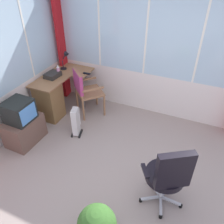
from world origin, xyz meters
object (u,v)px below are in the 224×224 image
object	(u,v)px
desk_lamp	(66,57)
spray_bottle	(58,70)
desk	(50,98)
wooden_armchair	(83,87)
tv_remote	(87,73)
paper_tray	(53,75)
office_chair	(168,174)
space_heater	(76,121)
tv_on_stand	(23,124)

from	to	relation	value
desk_lamp	spray_bottle	xyz separation A→B (m)	(-0.35, -0.02, -0.13)
desk	wooden_armchair	xyz separation A→B (m)	(0.33, -0.58, 0.21)
desk	tv_remote	size ratio (longest dim) A/B	8.21
desk	paper_tray	distance (m)	0.46
spray_bottle	office_chair	size ratio (longest dim) A/B	0.20
desk_lamp	tv_remote	distance (m)	0.56
tv_remote	space_heater	size ratio (longest dim) A/B	0.27
tv_remote	office_chair	xyz separation A→B (m)	(-1.72, -2.05, -0.17)
space_heater	office_chair	bearing A→B (deg)	-114.05
tv_remote	desk_lamp	bearing A→B (deg)	78.45
desk_lamp	office_chair	xyz separation A→B (m)	(-1.80, -2.56, -0.39)
paper_tray	office_chair	world-z (taller)	office_chair
desk_lamp	office_chair	size ratio (longest dim) A/B	0.34
office_chair	space_heater	bearing A→B (deg)	65.95
tv_remote	wooden_armchair	xyz separation A→B (m)	(-0.29, -0.07, -0.15)
wooden_armchair	desk	bearing A→B (deg)	119.59
tv_remote	wooden_armchair	world-z (taller)	wooden_armchair
paper_tray	wooden_armchair	size ratio (longest dim) A/B	0.31
desk_lamp	wooden_armchair	world-z (taller)	desk_lamp
desk_lamp	tv_remote	size ratio (longest dim) A/B	2.42
spray_bottle	space_heater	bearing A→B (deg)	-131.32
desk	paper_tray	size ratio (longest dim) A/B	4.10
tv_remote	office_chair	distance (m)	2.68
spray_bottle	paper_tray	bearing A→B (deg)	154.27
paper_tray	office_chair	xyz separation A→B (m)	(-1.33, -2.60, -0.20)
desk	desk_lamp	distance (m)	0.92
wooden_armchair	space_heater	bearing A→B (deg)	-164.41
desk_lamp	space_heater	bearing A→B (deg)	-142.89
spray_bottle	office_chair	bearing A→B (deg)	-119.71
desk_lamp	office_chair	distance (m)	3.16
tv_remote	paper_tray	distance (m)	0.67
paper_tray	tv_on_stand	distance (m)	1.15
desk	office_chair	distance (m)	2.79
tv_remote	space_heater	bearing A→B (deg)	-166.55
wooden_armchair	paper_tray	bearing A→B (deg)	98.77
tv_remote	spray_bottle	bearing A→B (deg)	117.00
desk_lamp	spray_bottle	distance (m)	0.38
paper_tray	office_chair	distance (m)	2.93
desk_lamp	paper_tray	world-z (taller)	desk_lamp
desk	spray_bottle	size ratio (longest dim) A/B	5.70
desk_lamp	wooden_armchair	distance (m)	0.79
tv_remote	wooden_armchair	bearing A→B (deg)	-167.64
wooden_armchair	office_chair	distance (m)	2.44
office_chair	space_heater	xyz separation A→B (m)	(0.81, 1.81, -0.32)
paper_tray	tv_on_stand	size ratio (longest dim) A/B	0.36
desk_lamp	tv_remote	bearing A→B (deg)	-99.91
spray_bottle	office_chair	world-z (taller)	office_chair
desk	office_chair	bearing A→B (deg)	-113.19
desk	desk_lamp	bearing A→B (deg)	0.35
spray_bottle	paper_tray	xyz separation A→B (m)	(-0.12, 0.06, -0.06)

